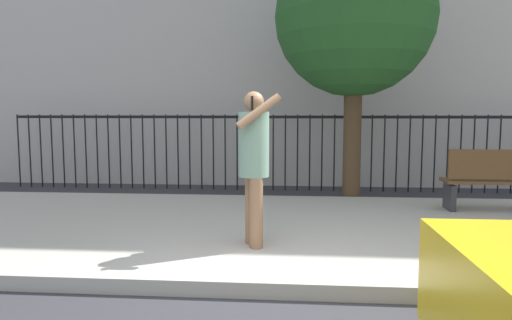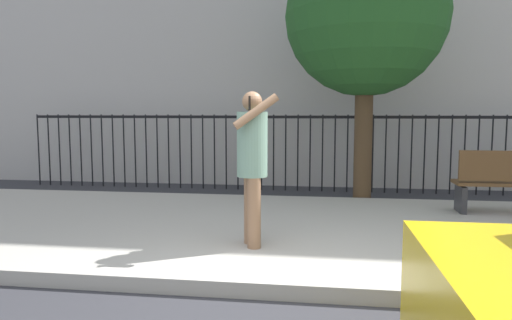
# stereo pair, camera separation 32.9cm
# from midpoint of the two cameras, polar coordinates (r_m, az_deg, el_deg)

# --- Properties ---
(ground_plane) EXTENTS (60.00, 60.00, 0.00)m
(ground_plane) POSITION_cam_midpoint_polar(r_m,az_deg,el_deg) (4.34, 1.33, -16.60)
(ground_plane) COLOR #333338
(sidewalk) EXTENTS (28.00, 4.40, 0.15)m
(sidewalk) POSITION_cam_midpoint_polar(r_m,az_deg,el_deg) (6.40, 2.50, -8.46)
(sidewalk) COLOR #B2ADA3
(sidewalk) RESTS_ON ground
(iron_fence) EXTENTS (12.03, 0.04, 1.60)m
(iron_fence) POSITION_cam_midpoint_polar(r_m,az_deg,el_deg) (9.93, 3.35, 2.14)
(iron_fence) COLOR black
(iron_fence) RESTS_ON ground
(pedestrian_on_phone) EXTENTS (0.54, 0.72, 1.73)m
(pedestrian_on_phone) POSITION_cam_midpoint_polar(r_m,az_deg,el_deg) (5.27, -2.13, 0.40)
(pedestrian_on_phone) COLOR #936B4C
(pedestrian_on_phone) RESTS_ON sidewalk
(street_bench) EXTENTS (1.60, 0.45, 0.95)m
(street_bench) POSITION_cam_midpoint_polar(r_m,az_deg,el_deg) (7.95, 26.28, -2.04)
(street_bench) COLOR brown
(street_bench) RESTS_ON sidewalk
(street_tree_near) EXTENTS (2.80, 2.80, 4.73)m
(street_tree_near) POSITION_cam_midpoint_polar(r_m,az_deg,el_deg) (8.78, 10.71, 16.52)
(street_tree_near) COLOR #4C3823
(street_tree_near) RESTS_ON ground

